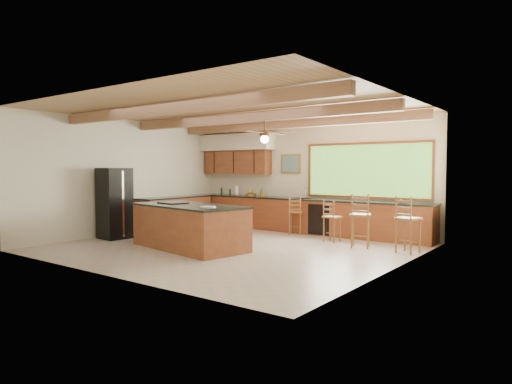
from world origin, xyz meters
The scene contains 9 objects.
ground centered at (0.00, 0.00, 0.00)m, with size 7.20×7.20×0.00m, color #BBA89B.
room_shell centered at (-0.17, 0.65, 2.21)m, with size 7.27×6.54×3.02m.
counter_run centered at (-0.82, 2.52, 0.46)m, with size 7.12×3.10×1.22m.
island centered at (-0.66, -0.65, 0.47)m, with size 2.88×1.72×0.96m.
refrigerator centered at (-3.13, -0.76, 0.87)m, with size 0.74×0.72×1.73m.
bar_stool_a centered at (0.10, 2.40, 0.58)m, with size 0.46×0.46×0.98m.
bar_stool_b centered at (2.26, 1.57, 0.70)m, with size 0.54×0.54×1.18m.
bar_stool_c centered at (1.42, 1.89, 0.58)m, with size 0.37×0.37×0.98m.
bar_stool_d centered at (3.30, 1.54, 0.69)m, with size 0.50×0.50×1.17m.
Camera 1 is at (6.32, -7.62, 1.73)m, focal length 32.00 mm.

